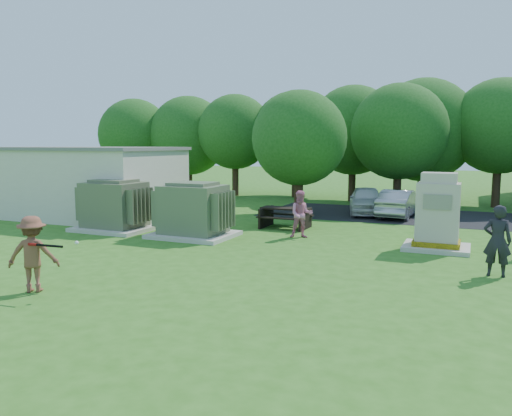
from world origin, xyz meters
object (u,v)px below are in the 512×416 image
at_px(person_by_generator, 497,241).
at_px(batter, 33,254).
at_px(person_at_picnic, 301,214).
at_px(transformer_left, 115,206).
at_px(transformer_right, 193,211).
at_px(picnic_table, 285,215).
at_px(car_silver_a, 399,203).
at_px(car_white, 366,200).
at_px(generator_cabinet, 438,216).

bearing_deg(person_by_generator, batter, 30.76).
bearing_deg(person_at_picnic, transformer_left, 168.75).
bearing_deg(transformer_right, person_at_picnic, 20.50).
bearing_deg(picnic_table, person_by_generator, -32.53).
height_order(transformer_right, batter, transformer_right).
distance_m(batter, person_at_picnic, 9.78).
xyz_separation_m(transformer_right, batter, (0.16, -7.65, -0.06)).
height_order(person_by_generator, car_silver_a, person_by_generator).
distance_m(picnic_table, person_by_generator, 9.24).
height_order(picnic_table, person_at_picnic, person_at_picnic).
height_order(batter, person_by_generator, person_by_generator).
height_order(transformer_left, person_at_picnic, transformer_left).
xyz_separation_m(picnic_table, car_white, (2.26, 5.59, 0.15)).
xyz_separation_m(person_at_picnic, car_silver_a, (2.60, 7.00, -0.22)).
bearing_deg(transformer_right, generator_cabinet, 8.14).
distance_m(transformer_right, car_silver_a, 10.58).
height_order(car_white, car_silver_a, car_white).
height_order(generator_cabinet, picnic_table, generator_cabinet).
height_order(generator_cabinet, person_at_picnic, generator_cabinet).
xyz_separation_m(transformer_left, generator_cabinet, (12.31, 1.23, 0.15)).
xyz_separation_m(batter, car_silver_a, (6.24, 16.07, -0.24)).
bearing_deg(picnic_table, transformer_left, -152.40).
distance_m(transformer_right, person_at_picnic, 4.06).
bearing_deg(generator_cabinet, car_silver_a, 107.04).
xyz_separation_m(person_at_picnic, car_white, (0.95, 7.41, -0.19)).
distance_m(person_at_picnic, car_white, 7.47).
bearing_deg(batter, transformer_right, -118.73).
height_order(picnic_table, car_silver_a, car_silver_a).
bearing_deg(transformer_right, car_white, 61.67).
bearing_deg(picnic_table, person_at_picnic, -54.47).
bearing_deg(generator_cabinet, transformer_right, -171.86).
height_order(transformer_right, car_white, transformer_right).
bearing_deg(car_white, transformer_left, -147.56).
bearing_deg(car_white, transformer_right, -132.11).
bearing_deg(transformer_left, generator_cabinet, 5.71).
distance_m(transformer_right, generator_cabinet, 8.69).
bearing_deg(car_silver_a, picnic_table, 56.96).
distance_m(transformer_left, picnic_table, 7.02).
xyz_separation_m(generator_cabinet, batter, (-8.45, -8.88, -0.21)).
bearing_deg(person_by_generator, car_silver_a, -68.58).
distance_m(generator_cabinet, car_white, 8.53).
xyz_separation_m(transformer_right, car_white, (4.76, 8.83, -0.28)).
bearing_deg(transformer_right, batter, -88.82).
bearing_deg(car_silver_a, car_white, -10.07).
height_order(transformer_left, batter, transformer_left).
xyz_separation_m(transformer_right, car_silver_a, (6.40, 8.42, -0.31)).
xyz_separation_m(person_by_generator, car_white, (-5.53, 10.55, -0.27)).
relative_size(car_white, car_silver_a, 1.01).
distance_m(transformer_left, transformer_right, 3.70).
relative_size(generator_cabinet, car_white, 0.63).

